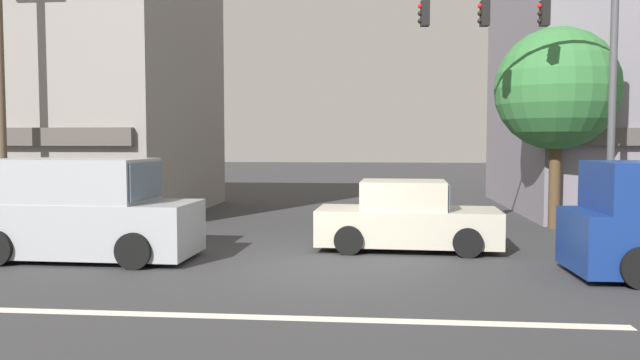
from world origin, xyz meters
name	(u,v)px	position (x,y,z in m)	size (l,w,h in m)	color
ground_plane	(322,268)	(0.00, 0.00, 0.00)	(120.00, 120.00, 0.00)	#333335
lane_marking_stripe	(299,318)	(0.00, -3.50, 0.00)	(9.00, 0.24, 0.01)	silver
building_left_block	(3,79)	(-12.02, 8.74, 4.64)	(13.55, 8.76, 9.29)	gray
street_tree	(557,89)	(6.02, 6.09, 3.92)	(3.42, 3.42, 5.65)	#4C3823
utility_pole_near_left	(0,83)	(-8.71, 3.38, 3.98)	(1.40, 0.22, 7.66)	brown
traffic_light_mast	(559,66)	(5.41, 3.68, 4.30)	(4.88, 0.63, 6.20)	#47474C
sedan_approaching_near	(407,219)	(1.72, 2.26, 0.71)	(4.16, 2.00, 1.58)	#B7B29E
van_crossing_rightbound	(82,211)	(-5.13, 0.45, 1.01)	(4.63, 2.11, 2.11)	#999EA3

